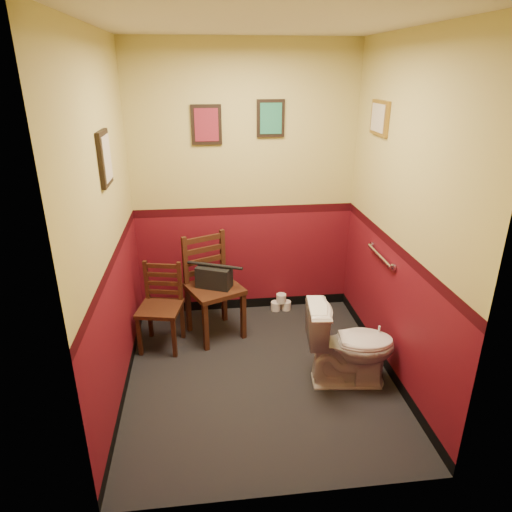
{
  "coord_description": "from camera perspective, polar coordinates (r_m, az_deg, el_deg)",
  "views": [
    {
      "loc": [
        -0.41,
        -3.2,
        2.43
      ],
      "look_at": [
        0.0,
        0.25,
        1.0
      ],
      "focal_mm": 32.0,
      "sensor_mm": 36.0,
      "label": 1
    }
  ],
  "objects": [
    {
      "name": "tp_stack",
      "position": [
        4.97,
        3.14,
        -5.91
      ],
      "size": [
        0.22,
        0.11,
        0.19
      ],
      "color": "silver",
      "rests_on": "floor"
    },
    {
      "name": "toilet_brush",
      "position": [
        4.12,
        14.62,
        -13.28
      ],
      "size": [
        0.13,
        0.13,
        0.48
      ],
      "color": "silver",
      "rests_on": "floor"
    },
    {
      "name": "framed_print_left",
      "position": [
        3.41,
        -18.37,
        11.5
      ],
      "size": [
        0.04,
        0.3,
        0.38
      ],
      "color": "black",
      "rests_on": "wall_left"
    },
    {
      "name": "wall_front",
      "position": [
        2.31,
        4.31,
        -5.56
      ],
      "size": [
        2.2,
        0.0,
        2.7
      ],
      "primitive_type": "cube",
      "rotation": [
        -1.57,
        0.0,
        0.0
      ],
      "color": "#5D0E19",
      "rests_on": "ground"
    },
    {
      "name": "grab_bar",
      "position": [
        4.03,
        15.26,
        0.03
      ],
      "size": [
        0.05,
        0.56,
        0.06
      ],
      "color": "silver",
      "rests_on": "wall_right"
    },
    {
      "name": "wall_right",
      "position": [
        3.7,
        17.71,
        4.33
      ],
      "size": [
        0.0,
        2.4,
        2.7
      ],
      "primitive_type": "cube",
      "rotation": [
        1.57,
        0.0,
        -1.57
      ],
      "color": "#5D0E19",
      "rests_on": "ground"
    },
    {
      "name": "framed_print_back_a",
      "position": [
        4.4,
        -6.21,
        16.0
      ],
      "size": [
        0.28,
        0.04,
        0.36
      ],
      "color": "black",
      "rests_on": "wall_back"
    },
    {
      "name": "wall_left",
      "position": [
        3.44,
        -18.0,
        2.99
      ],
      "size": [
        0.0,
        2.4,
        2.7
      ],
      "primitive_type": "cube",
      "rotation": [
        1.57,
        0.0,
        1.57
      ],
      "color": "#5D0E19",
      "rests_on": "ground"
    },
    {
      "name": "chair_right",
      "position": [
        4.39,
        -5.46,
        -3.86
      ],
      "size": [
        0.61,
        0.61,
        0.99
      ],
      "rotation": [
        0.0,
        0.0,
        0.42
      ],
      "color": "#3D1F12",
      "rests_on": "floor"
    },
    {
      "name": "floor",
      "position": [
        4.04,
        0.44,
        -14.63
      ],
      "size": [
        2.2,
        2.4,
        0.0
      ],
      "primitive_type": "cube",
      "color": "black",
      "rests_on": "ground"
    },
    {
      "name": "handbag",
      "position": [
        4.3,
        -5.26,
        -2.61
      ],
      "size": [
        0.36,
        0.28,
        0.24
      ],
      "rotation": [
        0.0,
        0.0,
        -0.41
      ],
      "color": "black",
      "rests_on": "chair_right"
    },
    {
      "name": "wall_back",
      "position": [
        4.55,
        -1.44,
        8.63
      ],
      "size": [
        2.2,
        0.0,
        2.7
      ],
      "primitive_type": "cube",
      "rotation": [
        1.57,
        0.0,
        0.0
      ],
      "color": "#5D0E19",
      "rests_on": "ground"
    },
    {
      "name": "ceiling",
      "position": [
        3.24,
        0.59,
        27.18
      ],
      "size": [
        2.2,
        2.4,
        0.0
      ],
      "primitive_type": "cube",
      "rotation": [
        3.14,
        0.0,
        0.0
      ],
      "color": "silver",
      "rests_on": "ground"
    },
    {
      "name": "framed_print_back_b",
      "position": [
        4.45,
        1.85,
        16.82
      ],
      "size": [
        0.26,
        0.04,
        0.34
      ],
      "color": "black",
      "rests_on": "wall_back"
    },
    {
      "name": "framed_print_right",
      "position": [
        4.1,
        15.18,
        16.33
      ],
      "size": [
        0.04,
        0.34,
        0.28
      ],
      "color": "olive",
      "rests_on": "wall_right"
    },
    {
      "name": "chair_left",
      "position": [
        4.31,
        -11.8,
        -6.21
      ],
      "size": [
        0.44,
        0.44,
        0.8
      ],
      "rotation": [
        0.0,
        0.0,
        -0.21
      ],
      "color": "#3D1F12",
      "rests_on": "floor"
    },
    {
      "name": "toilet",
      "position": [
        3.85,
        11.67,
        -10.81
      ],
      "size": [
        0.76,
        0.48,
        0.71
      ],
      "primitive_type": "imported",
      "rotation": [
        0.0,
        0.0,
        1.46
      ],
      "color": "white",
      "rests_on": "floor"
    }
  ]
}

